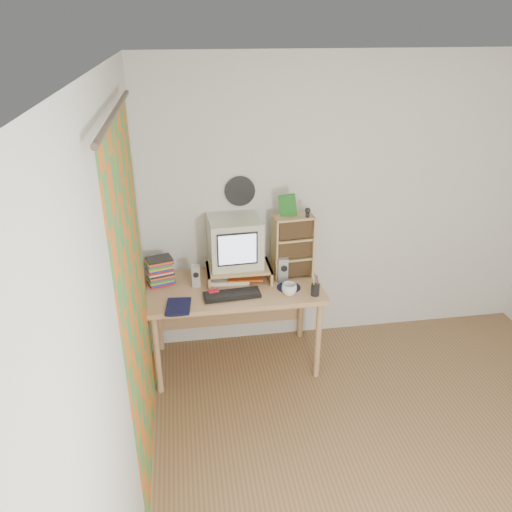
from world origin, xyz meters
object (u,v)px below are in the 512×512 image
object	(u,v)px
keyboard	(232,295)
cd_rack	(293,246)
desk	(234,296)
dvd_stack	(160,268)
mug	(289,289)
diary	(166,306)
crt_monitor	(235,242)

from	to	relation	value
keyboard	cd_rack	distance (m)	0.65
desk	dvd_stack	world-z (taller)	dvd_stack
desk	dvd_stack	xyz separation A→B (m)	(-0.58, 0.06, 0.27)
keyboard	dvd_stack	distance (m)	0.63
desk	cd_rack	world-z (taller)	cd_rack
mug	diary	size ratio (longest dim) A/B	0.53
crt_monitor	keyboard	xyz separation A→B (m)	(-0.07, -0.32, -0.30)
crt_monitor	desk	bearing A→B (deg)	-112.40
mug	diary	bearing A→B (deg)	-176.37
keyboard	dvd_stack	size ratio (longest dim) A/B	1.58
desk	crt_monitor	xyz separation A→B (m)	(0.03, 0.09, 0.45)
dvd_stack	diary	xyz separation A→B (m)	(0.04, -0.39, -0.12)
keyboard	dvd_stack	world-z (taller)	dvd_stack
crt_monitor	keyboard	world-z (taller)	crt_monitor
desk	mug	bearing A→B (deg)	-33.31
crt_monitor	diary	bearing A→B (deg)	-146.93
keyboard	cd_rack	xyz separation A→B (m)	(0.54, 0.28, 0.25)
keyboard	mug	size ratio (longest dim) A/B	3.73
diary	crt_monitor	bearing A→B (deg)	41.50
dvd_stack	mug	world-z (taller)	dvd_stack
crt_monitor	mug	size ratio (longest dim) A/B	3.49
cd_rack	mug	world-z (taller)	cd_rack
diary	keyboard	bearing A→B (deg)	16.44
cd_rack	desk	bearing A→B (deg)	-179.26
diary	desk	bearing A→B (deg)	36.76
mug	keyboard	bearing A→B (deg)	175.21
crt_monitor	cd_rack	xyz separation A→B (m)	(0.47, -0.04, -0.05)
crt_monitor	dvd_stack	world-z (taller)	crt_monitor
dvd_stack	keyboard	bearing A→B (deg)	-44.36
keyboard	diary	xyz separation A→B (m)	(-0.50, -0.10, 0.01)
mug	cd_rack	bearing A→B (deg)	73.85
keyboard	diary	bearing A→B (deg)	-173.03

